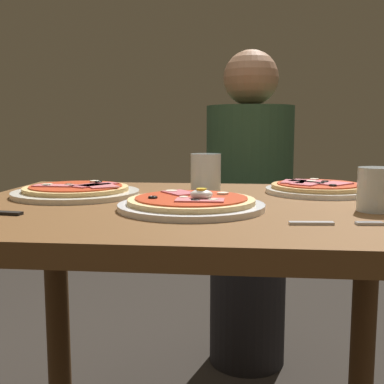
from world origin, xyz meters
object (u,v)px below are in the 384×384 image
pizza_across_left (318,188)px  water_glass_far (377,192)px  pizza_foreground (189,203)px  dining_table (195,262)px  water_glass_near (206,175)px  fork (328,223)px  diner_person (249,219)px  pizza_across_right (76,191)px

pizza_across_left → water_glass_far: 0.27m
water_glass_far → pizza_foreground: bearing=-177.3°
pizza_across_left → dining_table: bearing=-145.9°
water_glass_near → fork: size_ratio=0.61×
dining_table → fork: 0.35m
pizza_across_left → water_glass_far: size_ratio=3.05×
diner_person → water_glass_near: bearing=77.1°
pizza_across_left → fork: pizza_across_left is taller
pizza_across_left → water_glass_near: bearing=174.8°
dining_table → pizza_foreground: bearing=-92.8°
diner_person → pizza_across_left: bearing=106.2°
pizza_across_right → pizza_foreground: bearing=-30.1°
pizza_across_right → diner_person: size_ratio=0.26×
pizza_foreground → diner_person: size_ratio=0.25×
water_glass_far → pizza_across_right: bearing=167.0°
pizza_foreground → pizza_across_left: (0.30, 0.28, 0.00)m
dining_table → pizza_across_right: 0.34m
pizza_foreground → water_glass_near: water_glass_near is taller
dining_table → water_glass_far: water_glass_far is taller
dining_table → fork: (0.25, -0.21, 0.13)m
dining_table → fork: size_ratio=6.49×
water_glass_near → diner_person: 0.59m
dining_table → water_glass_far: 0.41m
pizza_foreground → pizza_across_left: size_ratio=1.12×
dining_table → pizza_across_left: (0.29, 0.20, 0.14)m
water_glass_far → diner_person: size_ratio=0.07×
water_glass_near → fork: water_glass_near is taller
pizza_across_left → water_glass_far: (0.07, -0.26, 0.03)m
pizza_foreground → pizza_across_left: bearing=43.2°
pizza_foreground → diner_person: bearing=81.0°
water_glass_far → diner_person: diner_person is taller
water_glass_near → diner_person: (0.12, 0.54, -0.22)m
pizza_foreground → water_glass_near: size_ratio=3.07×
pizza_across_right → water_glass_far: water_glass_far is taller
water_glass_near → diner_person: diner_person is taller
dining_table → pizza_foreground: 0.16m
pizza_across_left → diner_person: bearing=106.2°
pizza_foreground → fork: pizza_foreground is taller
pizza_foreground → water_glass_near: 0.31m
pizza_foreground → pizza_across_right: bearing=149.9°
pizza_across_right → water_glass_near: size_ratio=3.16×
dining_table → pizza_across_right: pizza_across_right is taller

